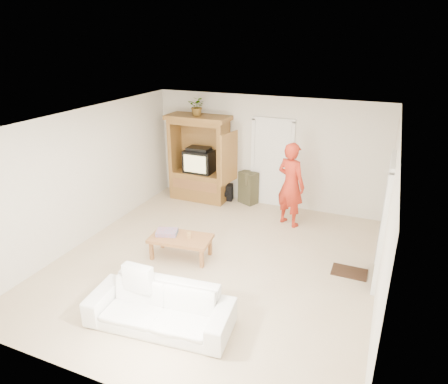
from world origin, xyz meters
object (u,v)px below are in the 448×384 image
(sofa, at_px, (160,307))
(coffee_table, at_px, (181,240))
(armoire, at_px, (200,164))
(man, at_px, (291,185))

(sofa, height_order, coffee_table, sofa)
(armoire, relative_size, sofa, 1.02)
(man, bearing_deg, armoire, 10.92)
(armoire, height_order, sofa, armoire)
(armoire, bearing_deg, man, -13.59)
(man, height_order, sofa, man)
(armoire, distance_m, man, 2.48)
(coffee_table, bearing_deg, man, 48.70)
(sofa, relative_size, coffee_table, 1.74)
(armoire, height_order, coffee_table, armoire)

